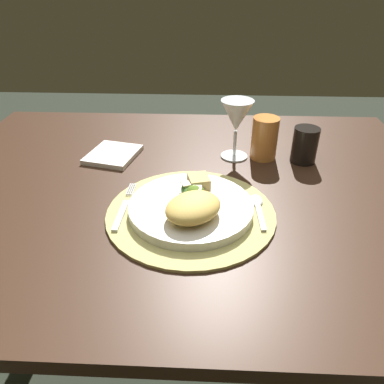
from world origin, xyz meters
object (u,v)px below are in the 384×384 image
(dining_table, at_px, (184,234))
(spoon, at_px, (258,205))
(wine_glass, at_px, (237,118))
(dark_tumbler, at_px, (305,145))
(fork, at_px, (124,208))
(amber_tumbler, at_px, (264,138))
(napkin, at_px, (113,154))
(dinner_plate, at_px, (191,207))

(dining_table, relative_size, spoon, 9.70)
(wine_glass, relative_size, dark_tumbler, 1.68)
(fork, xyz_separation_m, dark_tumbler, (0.40, 0.24, 0.04))
(dining_table, relative_size, amber_tumbler, 11.30)
(fork, height_order, napkin, napkin)
(napkin, bearing_deg, spoon, -32.77)
(dark_tumbler, bearing_deg, wine_glass, 174.17)
(dinner_plate, height_order, fork, dinner_plate)
(amber_tumbler, bearing_deg, napkin, -178.00)
(dark_tumbler, bearing_deg, amber_tumbler, 170.09)
(amber_tumbler, bearing_deg, spoon, -99.12)
(dining_table, distance_m, dark_tumbler, 0.37)
(dining_table, xyz_separation_m, dinner_plate, (0.02, -0.12, 0.16))
(dining_table, bearing_deg, wine_glass, 49.00)
(dining_table, relative_size, napkin, 9.31)
(dinner_plate, xyz_separation_m, napkin, (-0.21, 0.25, -0.01))
(fork, bearing_deg, dark_tumbler, 30.74)
(dining_table, bearing_deg, dark_tumbler, 22.88)
(spoon, relative_size, wine_glass, 0.83)
(wine_glass, height_order, dark_tumbler, wine_glass)
(spoon, relative_size, dark_tumbler, 1.40)
(spoon, xyz_separation_m, wine_glass, (-0.03, 0.24, 0.10))
(dining_table, bearing_deg, napkin, 146.00)
(spoon, bearing_deg, napkin, 147.23)
(dinner_plate, bearing_deg, amber_tumbler, 56.54)
(spoon, height_order, dark_tumbler, dark_tumbler)
(dining_table, distance_m, dinner_plate, 0.20)
(dinner_plate, xyz_separation_m, spoon, (0.13, 0.02, -0.01))
(napkin, bearing_deg, fork, -72.36)
(fork, height_order, spoon, spoon)
(spoon, distance_m, wine_glass, 0.26)
(napkin, bearing_deg, dinner_plate, -49.28)
(spoon, distance_m, amber_tumbler, 0.24)
(spoon, relative_size, napkin, 0.96)
(dining_table, relative_size, wine_glass, 8.08)
(dining_table, bearing_deg, spoon, -31.25)
(napkin, distance_m, wine_glass, 0.33)
(amber_tumbler, bearing_deg, fork, -139.98)
(wine_glass, bearing_deg, spoon, -81.61)
(spoon, bearing_deg, wine_glass, 98.39)
(fork, bearing_deg, napkin, 107.64)
(dinner_plate, relative_size, dark_tumbler, 2.77)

